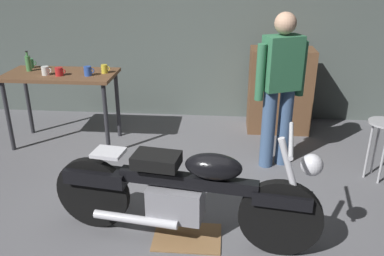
# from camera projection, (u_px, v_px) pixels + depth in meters

# --- Properties ---
(ground_plane) EXTENTS (12.00, 12.00, 0.00)m
(ground_plane) POSITION_uv_depth(u_px,v_px,m) (186.00, 229.00, 3.47)
(ground_plane) COLOR slate
(back_wall) EXTENTS (8.00, 0.12, 3.10)m
(back_wall) POSITION_uv_depth(u_px,v_px,m) (206.00, 7.00, 5.44)
(back_wall) COLOR #56605B
(back_wall) RESTS_ON ground_plane
(workbench) EXTENTS (1.30, 0.64, 0.90)m
(workbench) POSITION_uv_depth(u_px,v_px,m) (61.00, 82.00, 4.80)
(workbench) COLOR brown
(workbench) RESTS_ON ground_plane
(motorcycle) EXTENTS (2.18, 0.65, 1.00)m
(motorcycle) POSITION_uv_depth(u_px,v_px,m) (184.00, 192.00, 3.18)
(motorcycle) COLOR black
(motorcycle) RESTS_ON ground_plane
(person_standing) EXTENTS (0.53, 0.35, 1.67)m
(person_standing) POSITION_uv_depth(u_px,v_px,m) (280.00, 85.00, 4.22)
(person_standing) COLOR #415D85
(person_standing) RESTS_ON ground_plane
(shop_stool) EXTENTS (0.32, 0.32, 0.64)m
(shop_stool) POSITION_uv_depth(u_px,v_px,m) (383.00, 135.00, 4.09)
(shop_stool) COLOR #B2B2B7
(shop_stool) RESTS_ON ground_plane
(wooden_dresser) EXTENTS (0.80, 0.47, 1.10)m
(wooden_dresser) POSITION_uv_depth(u_px,v_px,m) (280.00, 91.00, 5.29)
(wooden_dresser) COLOR brown
(wooden_dresser) RESTS_ON ground_plane
(drip_tray) EXTENTS (0.56, 0.40, 0.01)m
(drip_tray) POSITION_uv_depth(u_px,v_px,m) (187.00, 237.00, 3.36)
(drip_tray) COLOR olive
(drip_tray) RESTS_ON ground_plane
(mug_white_ceramic) EXTENTS (0.12, 0.08, 0.10)m
(mug_white_ceramic) POSITION_uv_depth(u_px,v_px,m) (45.00, 71.00, 4.66)
(mug_white_ceramic) COLOR white
(mug_white_ceramic) RESTS_ON workbench
(mug_green_speckled) EXTENTS (0.11, 0.08, 0.11)m
(mug_green_speckled) POSITION_uv_depth(u_px,v_px,m) (31.00, 63.00, 4.96)
(mug_green_speckled) COLOR #3D7F4C
(mug_green_speckled) RESTS_ON workbench
(mug_red_diner) EXTENTS (0.12, 0.09, 0.10)m
(mug_red_diner) POSITION_uv_depth(u_px,v_px,m) (59.00, 72.00, 4.64)
(mug_red_diner) COLOR red
(mug_red_diner) RESTS_ON workbench
(mug_yellow_tall) EXTENTS (0.11, 0.07, 0.10)m
(mug_yellow_tall) POSITION_uv_depth(u_px,v_px,m) (105.00, 69.00, 4.74)
(mug_yellow_tall) COLOR yellow
(mug_yellow_tall) RESTS_ON workbench
(mug_blue_enamel) EXTENTS (0.12, 0.09, 0.11)m
(mug_blue_enamel) POSITION_uv_depth(u_px,v_px,m) (88.00, 71.00, 4.63)
(mug_blue_enamel) COLOR #2D51AD
(mug_blue_enamel) RESTS_ON workbench
(bottle) EXTENTS (0.06, 0.06, 0.24)m
(bottle) POSITION_uv_depth(u_px,v_px,m) (28.00, 63.00, 4.81)
(bottle) COLOR #4C8C4C
(bottle) RESTS_ON workbench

